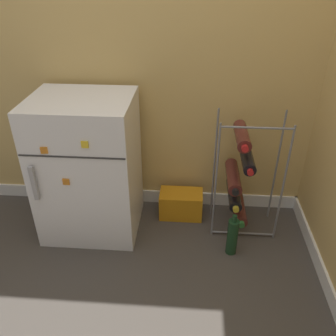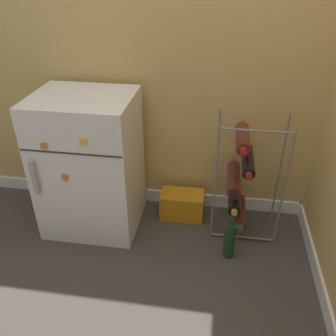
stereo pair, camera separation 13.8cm
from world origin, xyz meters
name	(u,v)px [view 1 (the left image)]	position (x,y,z in m)	size (l,w,h in m)	color
ground_plane	(164,271)	(0.00, 0.00, 0.00)	(14.00, 14.00, 0.00)	#423D38
wall_back	(174,10)	(0.00, 0.67, 1.24)	(6.69, 0.07, 2.50)	tan
mini_fridge	(88,167)	(-0.48, 0.37, 0.42)	(0.56, 0.49, 0.85)	white
wine_rack	(239,176)	(0.41, 0.42, 0.37)	(0.39, 0.32, 0.75)	slate
soda_box	(181,204)	(0.07, 0.50, 0.09)	(0.28, 0.16, 0.18)	orange
loose_bottle_floor	(232,236)	(0.37, 0.18, 0.12)	(0.06, 0.06, 0.27)	#19381E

